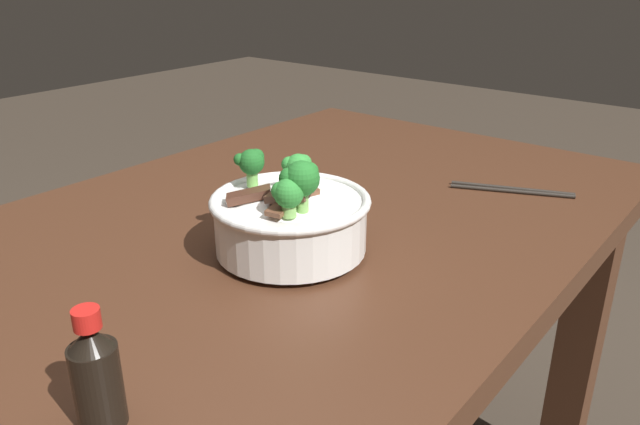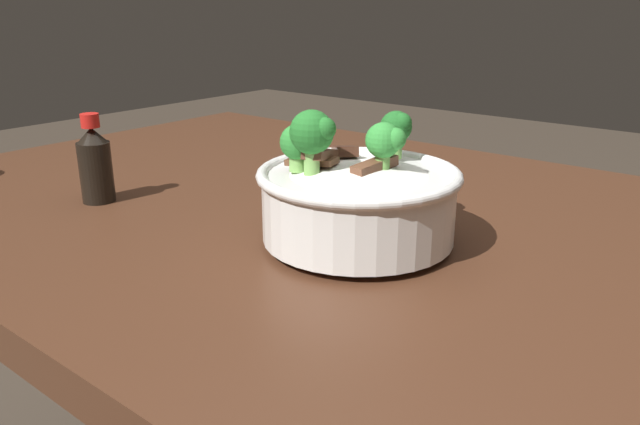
% 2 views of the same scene
% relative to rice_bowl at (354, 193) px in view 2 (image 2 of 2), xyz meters
% --- Properties ---
extents(dining_table, '(1.49, 0.84, 0.79)m').
position_rel_rice_bowl_xyz_m(dining_table, '(0.01, 0.08, -0.19)').
color(dining_table, '#472819').
rests_on(dining_table, ground).
extents(rice_bowl, '(0.22, 0.22, 0.15)m').
position_rel_rice_bowl_xyz_m(rice_bowl, '(0.00, 0.00, 0.00)').
color(rice_bowl, white).
rests_on(rice_bowl, dining_table).
extents(soy_sauce_bottle, '(0.04, 0.04, 0.12)m').
position_rel_rice_bowl_xyz_m(soy_sauce_bottle, '(-0.36, -0.09, -0.01)').
color(soy_sauce_bottle, black).
rests_on(soy_sauce_bottle, dining_table).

